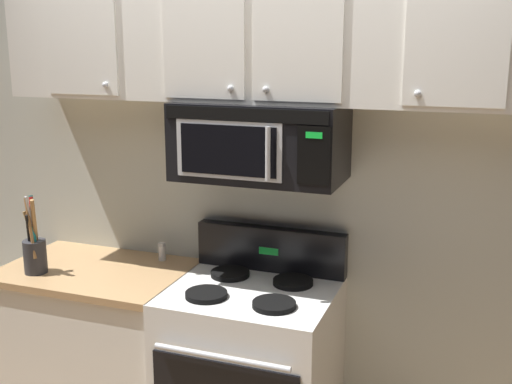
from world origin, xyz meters
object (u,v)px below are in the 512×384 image
stove_range (251,375)px  salt_shaker (162,252)px  over_range_microwave (260,141)px  utensil_crock_charcoal (35,250)px

stove_range → salt_shaker: 0.78m
salt_shaker → over_range_microwave: bearing=-10.6°
over_range_microwave → salt_shaker: bearing=169.4°
stove_range → over_range_microwave: 1.11m
over_range_microwave → utensil_crock_charcoal: 1.24m
over_range_microwave → salt_shaker: (-0.58, 0.11, -0.63)m
utensil_crock_charcoal → stove_range: bearing=8.0°
utensil_crock_charcoal → salt_shaker: bearing=37.1°
salt_shaker → stove_range: bearing=-21.2°
stove_range → over_range_microwave: (-0.00, 0.12, 1.11)m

